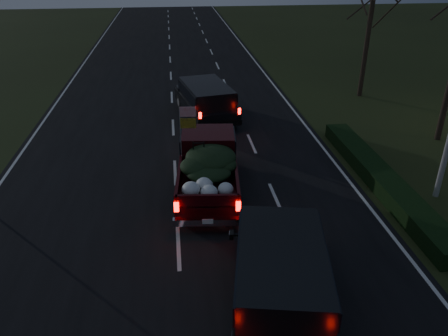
{
  "coord_description": "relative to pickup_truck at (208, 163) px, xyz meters",
  "views": [
    {
      "loc": [
        0.09,
        -10.84,
        8.2
      ],
      "look_at": [
        1.72,
        2.64,
        1.3
      ],
      "focal_mm": 35.0,
      "sensor_mm": 36.0,
      "label": 1
    }
  ],
  "objects": [
    {
      "name": "bare_tree_far",
      "position": [
        10.27,
        10.47,
        4.14
      ],
      "size": [
        3.6,
        3.6,
        7.0
      ],
      "color": "black",
      "rests_on": "ground"
    },
    {
      "name": "lead_suv",
      "position": [
        0.56,
        7.68,
        0.05
      ],
      "size": [
        3.16,
        5.57,
        1.51
      ],
      "rotation": [
        0.0,
        0.0,
        0.19
      ],
      "color": "black",
      "rests_on": "ground"
    },
    {
      "name": "rear_suv",
      "position": [
        1.24,
        -6.24,
        0.05
      ],
      "size": [
        3.13,
        5.55,
        1.5
      ],
      "rotation": [
        0.0,
        0.0,
        -0.19
      ],
      "color": "black",
      "rests_on": "ground"
    },
    {
      "name": "ground",
      "position": [
        -1.23,
        -3.53,
        -1.09
      ],
      "size": [
        120.0,
        120.0,
        0.0
      ],
      "primitive_type": "plane",
      "color": "black",
      "rests_on": "ground"
    },
    {
      "name": "road_asphalt",
      "position": [
        -1.23,
        -3.53,
        -1.08
      ],
      "size": [
        14.0,
        120.0,
        0.02
      ],
      "primitive_type": "cube",
      "color": "black",
      "rests_on": "ground"
    },
    {
      "name": "pickup_truck",
      "position": [
        0.0,
        0.0,
        0.0
      ],
      "size": [
        2.62,
        5.72,
        2.91
      ],
      "rotation": [
        0.0,
        0.0,
        -0.09
      ],
      "color": "black",
      "rests_on": "ground"
    },
    {
      "name": "hedge_row",
      "position": [
        6.57,
        -0.53,
        -0.79
      ],
      "size": [
        1.0,
        10.0,
        0.6
      ],
      "primitive_type": "cube",
      "color": "black",
      "rests_on": "ground"
    }
  ]
}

